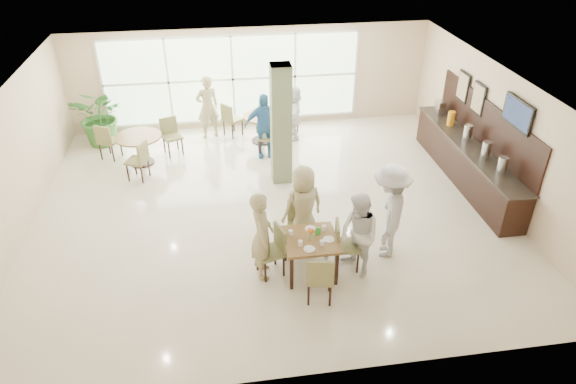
{
  "coord_description": "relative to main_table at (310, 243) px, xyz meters",
  "views": [
    {
      "loc": [
        -1.02,
        -9.36,
        6.16
      ],
      "look_at": [
        0.2,
        -1.2,
        1.1
      ],
      "focal_mm": 32.0,
      "sensor_mm": 36.0,
      "label": 1
    }
  ],
  "objects": [
    {
      "name": "chairs_table_left",
      "position": [
        -3.42,
        4.78,
        -0.18
      ],
      "size": [
        2.17,
        1.81,
        0.95
      ],
      "color": "olive",
      "rests_on": "ground"
    },
    {
      "name": "round_table_right",
      "position": [
        -0.26,
        5.59,
        -0.1
      ],
      "size": [
        1.01,
        1.01,
        0.75
      ],
      "color": "brown",
      "rests_on": "ground"
    },
    {
      "name": "teen_far",
      "position": [
        0.03,
        0.9,
        0.19
      ],
      "size": [
        0.92,
        0.67,
        1.68
      ],
      "primitive_type": "imported",
      "rotation": [
        0.0,
        0.0,
        3.44
      ],
      "color": "tan",
      "rests_on": "ground"
    },
    {
      "name": "teen_standing",
      "position": [
        1.54,
        0.36,
        0.28
      ],
      "size": [
        1.09,
        1.39,
        1.88
      ],
      "primitive_type": "imported",
      "rotation": [
        0.0,
        0.0,
        -1.94
      ],
      "color": "#B6B6B9",
      "rests_on": "ground"
    },
    {
      "name": "buffet_counter",
      "position": [
        4.26,
        2.75,
        -0.1
      ],
      "size": [
        0.64,
        4.7,
        1.95
      ],
      "color": "black",
      "rests_on": "ground"
    },
    {
      "name": "chairs_table_right",
      "position": [
        -0.25,
        5.63,
        -0.18
      ],
      "size": [
        2.18,
        1.83,
        0.95
      ],
      "color": "olive",
      "rests_on": "ground"
    },
    {
      "name": "adult_standing",
      "position": [
        -1.69,
        6.08,
        0.22
      ],
      "size": [
        0.74,
        0.61,
        1.76
      ],
      "primitive_type": "imported",
      "rotation": [
        0.0,
        0.0,
        3.48
      ],
      "color": "tan",
      "rests_on": "ground"
    },
    {
      "name": "window_bank",
      "position": [
        -0.94,
        6.71,
        0.74
      ],
      "size": [
        7.0,
        0.04,
        7.0
      ],
      "color": "silver",
      "rests_on": "ground"
    },
    {
      "name": "column",
      "position": [
        -0.04,
        3.45,
        0.74
      ],
      "size": [
        0.45,
        0.45,
        2.8
      ],
      "primitive_type": "cube",
      "color": "#6A7552",
      "rests_on": "ground"
    },
    {
      "name": "adult_a",
      "position": [
        -0.31,
        4.72,
        0.19
      ],
      "size": [
        1.01,
        0.61,
        1.68
      ],
      "primitive_type": "imported",
      "rotation": [
        0.0,
        0.0,
        0.05
      ],
      "color": "teal",
      "rests_on": "ground"
    },
    {
      "name": "framed_art_b",
      "position": [
        4.5,
        4.05,
        1.19
      ],
      "size": [
        0.05,
        0.55,
        0.7
      ],
      "color": "black",
      "rests_on": "ground"
    },
    {
      "name": "round_table_left",
      "position": [
        -3.42,
        4.77,
        -0.07
      ],
      "size": [
        1.14,
        1.14,
        0.75
      ],
      "color": "brown",
      "rests_on": "ground"
    },
    {
      "name": "room_shell",
      "position": [
        -0.44,
        2.25,
        1.05
      ],
      "size": [
        10.0,
        10.0,
        10.0
      ],
      "color": "white",
      "rests_on": "ground"
    },
    {
      "name": "potted_plant",
      "position": [
        -4.48,
        6.07,
        0.14
      ],
      "size": [
        1.83,
        1.83,
        1.59
      ],
      "primitive_type": "imported",
      "rotation": [
        0.0,
        0.0,
        -0.35
      ],
      "color": "#356F2C",
      "rests_on": "ground"
    },
    {
      "name": "tabletop_clutter",
      "position": [
        0.03,
        -0.01,
        0.15
      ],
      "size": [
        0.78,
        0.78,
        0.21
      ],
      "color": "white",
      "rests_on": "main_table"
    },
    {
      "name": "framed_art_a",
      "position": [
        4.5,
        3.25,
        1.19
      ],
      "size": [
        0.05,
        0.55,
        0.7
      ],
      "color": "black",
      "rests_on": "ground"
    },
    {
      "name": "main_table",
      "position": [
        0.0,
        0.0,
        0.0
      ],
      "size": [
        0.94,
        0.94,
        0.75
      ],
      "color": "brown",
      "rests_on": "ground"
    },
    {
      "name": "teen_right",
      "position": [
        0.84,
        -0.11,
        0.15
      ],
      "size": [
        0.88,
        0.97,
        1.61
      ],
      "primitive_type": "imported",
      "rotation": [
        0.0,
        0.0,
        -1.14
      ],
      "color": "white",
      "rests_on": "ground"
    },
    {
      "name": "ground",
      "position": [
        -0.44,
        2.25,
        -0.66
      ],
      "size": [
        10.0,
        10.0,
        0.0
      ],
      "primitive_type": "plane",
      "color": "beige",
      "rests_on": "ground"
    },
    {
      "name": "chairs_main_table",
      "position": [
        -0.01,
        0.05,
        -0.18
      ],
      "size": [
        1.96,
        1.98,
        0.95
      ],
      "color": "olive",
      "rests_on": "ground"
    },
    {
      "name": "wall_tv",
      "position": [
        4.5,
        1.65,
        1.49
      ],
      "size": [
        0.06,
        1.0,
        0.58
      ],
      "color": "black",
      "rests_on": "ground"
    },
    {
      "name": "adult_b",
      "position": [
        0.6,
        5.68,
        0.09
      ],
      "size": [
        0.68,
        1.42,
        1.5
      ],
      "primitive_type": "imported",
      "rotation": [
        0.0,
        0.0,
        -1.63
      ],
      "color": "white",
      "rests_on": "ground"
    },
    {
      "name": "teen_left",
      "position": [
        -0.84,
        0.09,
        0.19
      ],
      "size": [
        0.44,
        0.64,
        1.69
      ],
      "primitive_type": "imported",
      "rotation": [
        0.0,
        0.0,
        1.52
      ],
      "color": "tan",
      "rests_on": "ground"
    }
  ]
}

